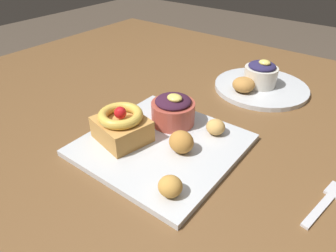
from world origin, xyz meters
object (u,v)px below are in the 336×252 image
at_px(cake_slice, 122,125).
at_px(fritter_back, 181,142).
at_px(berry_ramekin, 173,110).
at_px(fork, 326,201).
at_px(back_ramekin, 261,74).
at_px(fritter_front, 170,186).
at_px(back_pastry, 244,85).
at_px(front_plate, 162,145).
at_px(fritter_middle, 216,127).
at_px(back_plate, 262,87).

bearing_deg(cake_slice, fritter_back, 18.14).
height_order(berry_ramekin, fork, berry_ramekin).
bearing_deg(berry_ramekin, fork, -4.64).
xyz_separation_m(fritter_back, fork, (0.25, 0.05, -0.03)).
bearing_deg(cake_slice, back_ramekin, 73.83).
distance_m(fritter_front, back_pastry, 0.40).
distance_m(cake_slice, back_pastry, 0.35).
relative_size(front_plate, fritter_middle, 7.33).
bearing_deg(back_plate, back_pastry, -112.45).
relative_size(front_plate, back_ramekin, 3.30).
height_order(fritter_middle, back_ramekin, back_ramekin).
bearing_deg(front_plate, fritter_front, -46.00).
relative_size(berry_ramekin, fritter_middle, 2.39).
xyz_separation_m(berry_ramekin, back_plate, (0.08, 0.29, -0.04)).
height_order(cake_slice, berry_ramekin, cake_slice).
bearing_deg(back_plate, fritter_back, -91.17).
xyz_separation_m(front_plate, cake_slice, (-0.07, -0.04, 0.04)).
distance_m(back_plate, fork, 0.40).
bearing_deg(berry_ramekin, fritter_back, -44.68).
bearing_deg(back_plate, fritter_middle, -87.08).
xyz_separation_m(fritter_front, back_ramekin, (-0.05, 0.46, 0.02)).
height_order(berry_ramekin, back_plate, berry_ramekin).
xyz_separation_m(back_ramekin, fork, (0.25, -0.31, -0.04)).
xyz_separation_m(berry_ramekin, fritter_front, (0.12, -0.17, -0.01)).
bearing_deg(back_pastry, fritter_front, -80.30).
height_order(fritter_back, back_ramekin, back_ramekin).
distance_m(berry_ramekin, fritter_middle, 0.10).
relative_size(fritter_middle, back_plate, 0.16).
height_order(berry_ramekin, fritter_back, berry_ramekin).
bearing_deg(back_plate, berry_ramekin, -105.32).
distance_m(fritter_back, back_pastry, 0.30).
bearing_deg(back_pastry, back_plate, 67.55).
bearing_deg(fritter_middle, back_pastry, 100.70).
bearing_deg(fritter_front, back_pastry, 99.70).
bearing_deg(fork, back_plate, 47.56).
bearing_deg(berry_ramekin, front_plate, -69.93).
bearing_deg(fork, berry_ramekin, 95.42).
height_order(front_plate, back_ramekin, back_ramekin).
bearing_deg(fork, fritter_front, 135.99).
xyz_separation_m(fritter_back, back_ramekin, (-0.00, 0.36, 0.01)).
xyz_separation_m(cake_slice, fork, (0.37, 0.08, -0.04)).
height_order(back_plate, back_ramekin, back_ramekin).
bearing_deg(back_plate, back_ramekin, -164.83).
height_order(front_plate, fritter_middle, fritter_middle).
height_order(fritter_back, back_plate, fritter_back).
distance_m(back_pastry, fork, 0.37).
bearing_deg(front_plate, cake_slice, -152.03).
distance_m(cake_slice, fritter_back, 0.12).
height_order(front_plate, cake_slice, cake_slice).
bearing_deg(fritter_back, back_pastry, 93.51).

